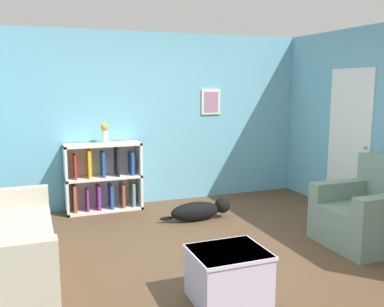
% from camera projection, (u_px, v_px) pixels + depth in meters
% --- Properties ---
extents(ground_plane, '(14.00, 14.00, 0.00)m').
position_uv_depth(ground_plane, '(205.00, 253.00, 4.70)').
color(ground_plane, brown).
extents(wall_back, '(5.60, 0.13, 2.60)m').
position_uv_depth(wall_back, '(149.00, 119.00, 6.56)').
color(wall_back, '#6BADC6').
rests_on(wall_back, ground_plane).
extents(couch, '(0.85, 1.97, 0.84)m').
position_uv_depth(couch, '(1.00, 246.00, 4.07)').
color(couch, '#B7AD99').
rests_on(couch, ground_plane).
extents(bookshelf, '(1.09, 0.35, 0.99)m').
position_uv_depth(bookshelf, '(104.00, 178.00, 6.22)').
color(bookshelf, silver).
rests_on(bookshelf, ground_plane).
extents(recliner_chair, '(0.90, 0.91, 0.99)m').
position_uv_depth(recliner_chair, '(369.00, 214.00, 4.91)').
color(recliner_chair, gray).
rests_on(recliner_chair, ground_plane).
extents(coffee_table, '(0.63, 0.55, 0.45)m').
position_uv_depth(coffee_table, '(228.00, 274.00, 3.64)').
color(coffee_table, '#BCB2D1').
rests_on(coffee_table, ground_plane).
extents(dog, '(1.01, 0.23, 0.28)m').
position_uv_depth(dog, '(200.00, 210.00, 5.81)').
color(dog, black).
rests_on(dog, ground_plane).
extents(vase, '(0.11, 0.11, 0.29)m').
position_uv_depth(vase, '(105.00, 132.00, 6.10)').
color(vase, silver).
rests_on(vase, bookshelf).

